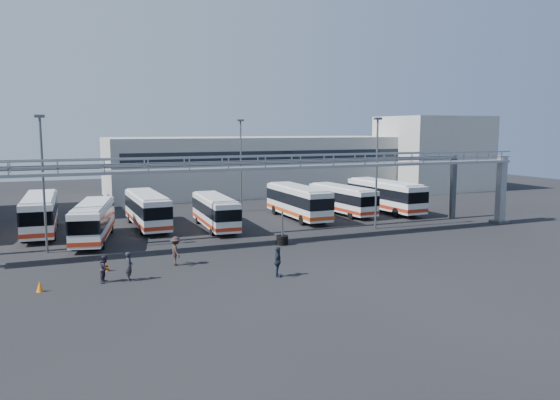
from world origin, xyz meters
name	(u,v)px	position (x,y,z in m)	size (l,w,h in m)	color
ground	(286,257)	(0.00, 0.00, 0.00)	(140.00, 140.00, 0.00)	black
gantry	(258,175)	(0.00, 5.87, 5.51)	(51.40, 5.15, 7.10)	gray
warehouse	(258,165)	(12.00, 38.00, 4.00)	(42.00, 14.00, 8.00)	#9E9E99
building_right	(433,153)	(38.00, 32.00, 5.50)	(14.00, 12.00, 11.00)	#B2B2AD
light_pole_left	(43,176)	(-16.00, 8.00, 5.73)	(0.70, 0.35, 10.21)	#4C4F54
light_pole_mid	(377,167)	(12.00, 7.00, 5.73)	(0.70, 0.35, 10.21)	#4C4F54
light_pole_back	(241,160)	(4.00, 22.00, 5.73)	(0.70, 0.35, 10.21)	#4C4F54
bus_1	(40,213)	(-16.54, 16.25, 1.89)	(3.04, 11.35, 3.42)	silver
bus_2	(93,220)	(-12.47, 11.17, 1.75)	(4.42, 10.68, 3.16)	silver
bus_3	(147,209)	(-7.39, 15.58, 1.82)	(2.66, 10.84, 3.28)	silver
bus_4	(215,211)	(-1.66, 12.75, 1.68)	(2.81, 10.11, 3.04)	silver
bus_6	(298,201)	(7.70, 14.85, 1.87)	(2.65, 11.14, 3.38)	silver
bus_7	(342,199)	(13.38, 15.82, 1.70)	(3.14, 10.30, 3.08)	silver
bus_8	(385,195)	(18.59, 15.40, 1.92)	(3.10, 11.51, 3.47)	silver
pedestrian_a	(129,266)	(-11.31, -2.01, 0.90)	(0.65, 0.43, 1.79)	black
pedestrian_b	(105,269)	(-12.71, -1.80, 0.84)	(0.81, 0.63, 1.67)	#27212E
pedestrian_c	(176,251)	(-7.89, 0.63, 0.99)	(1.28, 0.73, 1.98)	#2F221F
pedestrian_d	(278,262)	(-2.64, -4.73, 0.96)	(1.12, 0.47, 1.92)	#1B2331
cone_left	(40,286)	(-16.34, -2.42, 0.31)	(0.39, 0.39, 0.63)	orange
cone_right	(106,266)	(-12.43, 0.85, 0.36)	(0.45, 0.45, 0.72)	orange
tire_stack	(282,239)	(1.33, 3.90, 0.45)	(0.94, 0.94, 2.68)	black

